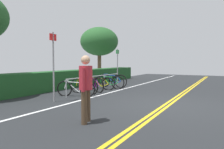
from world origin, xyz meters
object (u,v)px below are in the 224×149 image
object	(u,v)px
bicycle_3	(99,84)
bicycle_4	(109,82)
sign_post_near	(53,61)
bike_rack	(96,79)
bicycle_5	(112,81)
bicycle_1	(84,86)
bicycle_0	(76,89)
tree_mid	(99,42)
pedestrian	(86,84)
sign_post_far	(117,63)
bicycle_2	(93,84)

from	to	relation	value
bicycle_3	bicycle_4	world-z (taller)	bicycle_4
bicycle_3	sign_post_near	bearing A→B (deg)	-175.18
bike_rack	bicycle_4	world-z (taller)	bike_rack
bike_rack	bicycle_5	size ratio (longest dim) A/B	2.50
bike_rack	bicycle_1	world-z (taller)	bike_rack
bicycle_0	sign_post_near	size ratio (longest dim) A/B	0.64
bicycle_5	tree_mid	world-z (taller)	tree_mid
bike_rack	bicycle_4	xyz separation A→B (m)	(1.06, -0.13, -0.23)
pedestrian	sign_post_far	size ratio (longest dim) A/B	0.72
bicycle_2	bicycle_3	distance (m)	0.71
bicycle_3	bicycle_4	size ratio (longest dim) A/B	0.96
bicycle_3	tree_mid	bearing A→B (deg)	31.85
bike_rack	tree_mid	size ratio (longest dim) A/B	1.04
bicycle_0	bicycle_4	bearing A→B (deg)	0.08
bike_rack	bicycle_2	world-z (taller)	bike_rack
bicycle_0	bicycle_3	xyz separation A→B (m)	(2.21, 0.22, 0.00)
bicycle_2	sign_post_far	size ratio (longest dim) A/B	0.73
bicycle_1	sign_post_near	xyz separation A→B (m)	(-2.18, -0.24, 1.16)
pedestrian	sign_post_far	xyz separation A→B (m)	(7.58, 3.03, 0.43)
bicycle_5	sign_post_near	bearing A→B (deg)	-177.00
bicycle_0	bicycle_5	distance (m)	3.58
bicycle_1	sign_post_far	bearing A→B (deg)	2.96
bicycle_0	bicycle_2	world-z (taller)	bicycle_2
bicycle_2	bicycle_3	world-z (taller)	bicycle_2
pedestrian	sign_post_near	size ratio (longest dim) A/B	0.64
bicycle_2	sign_post_near	size ratio (longest dim) A/B	0.65
bike_rack	pedestrian	distance (m)	5.59
bicycle_2	sign_post_far	distance (m)	3.24
bicycle_1	tree_mid	xyz separation A→B (m)	(7.79, 4.02, 2.84)
bike_rack	bicycle_1	size ratio (longest dim) A/B	2.75
bicycle_2	bicycle_4	size ratio (longest dim) A/B	0.97
bicycle_2	bicycle_5	bearing A→B (deg)	0.69
bicycle_2	bicycle_5	size ratio (longest dim) A/B	0.89
bicycle_2	tree_mid	size ratio (longest dim) A/B	0.37
bicycle_3	sign_post_far	world-z (taller)	sign_post_far
bike_rack	bicycle_0	xyz separation A→B (m)	(-1.82, -0.13, -0.25)
bicycle_5	sign_post_far	xyz separation A→B (m)	(1.00, 0.18, 0.99)
bicycle_5	pedestrian	world-z (taller)	pedestrian
bicycle_3	bicycle_1	bearing A→B (deg)	-177.54
bicycle_1	sign_post_near	world-z (taller)	sign_post_near
pedestrian	bicycle_1	bearing A→B (deg)	36.72
bicycle_4	sign_post_far	bearing A→B (deg)	11.78
bicycle_4	sign_post_near	size ratio (longest dim) A/B	0.67
bike_rack	bicycle_3	xyz separation A→B (m)	(0.39, 0.09, -0.25)
tree_mid	bicycle_3	bearing A→B (deg)	-148.15
bicycle_3	tree_mid	size ratio (longest dim) A/B	0.37
sign_post_far	bicycle_1	bearing A→B (deg)	-177.04
bicycle_4	bicycle_5	world-z (taller)	bicycle_5
bicycle_1	bicycle_2	distance (m)	0.71
bike_rack	bicycle_2	xyz separation A→B (m)	(-0.32, 0.02, -0.21)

